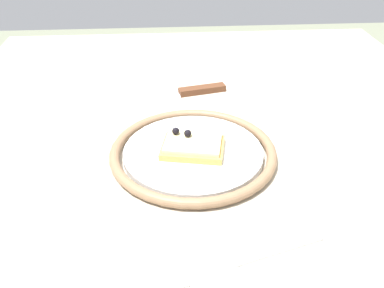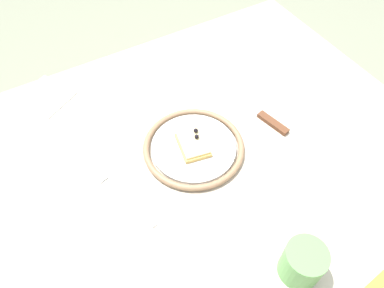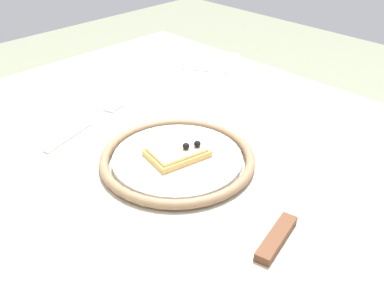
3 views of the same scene
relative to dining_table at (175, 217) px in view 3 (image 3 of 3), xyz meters
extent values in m
cube|color=#BCB29E|center=(0.00, 0.00, 0.06)|extent=(1.09, 0.93, 0.04)
cylinder|color=#4C4742|center=(-0.49, 0.40, -0.32)|extent=(0.05, 0.05, 0.71)
cylinder|color=white|center=(-0.03, 0.03, 0.08)|extent=(0.20, 0.20, 0.01)
torus|color=#8C6B4C|center=(-0.03, 0.03, 0.09)|extent=(0.24, 0.24, 0.01)
cube|color=tan|center=(-0.03, 0.03, 0.09)|extent=(0.08, 0.10, 0.01)
cube|color=#EFDC92|center=(-0.03, 0.03, 0.10)|extent=(0.07, 0.09, 0.01)
sphere|color=black|center=(-0.01, 0.06, 0.11)|extent=(0.01, 0.01, 0.01)
sphere|color=black|center=(-0.01, 0.04, 0.11)|extent=(0.01, 0.01, 0.01)
cube|color=silver|center=(0.16, 0.11, 0.08)|extent=(0.05, 0.15, 0.00)
cube|color=#59331E|center=(0.19, 0.00, 0.08)|extent=(0.04, 0.09, 0.01)
cube|color=silver|center=(-0.21, -0.05, 0.08)|extent=(0.04, 0.11, 0.00)
cube|color=silver|center=(-0.25, 0.07, 0.08)|extent=(0.03, 0.04, 0.00)
cube|color=white|center=(-0.28, 0.39, 0.08)|extent=(0.16, 0.17, 0.00)
camera|label=1|loc=(-0.53, 0.07, 0.43)|focal=38.92mm
camera|label=2|loc=(-0.30, -0.43, 0.79)|focal=34.38mm
camera|label=3|loc=(0.40, -0.36, 0.47)|focal=41.78mm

